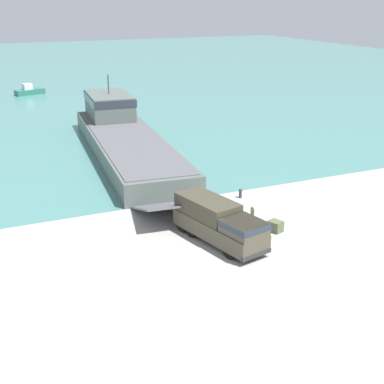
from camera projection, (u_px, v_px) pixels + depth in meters
ground_plane at (191, 221)px, 43.41m from camera, size 240.00×240.00×0.00m
water_surface at (27, 74)px, 124.44m from camera, size 240.00×180.00×0.01m
landing_craft at (123, 134)px, 62.74m from camera, size 10.52×38.51×7.69m
military_truck at (219, 222)px, 39.19m from camera, size 4.36×8.58×3.00m
soldier_on_ramp at (252, 214)px, 42.13m from camera, size 0.40×0.50×1.69m
moored_boat_a at (29, 91)px, 98.33m from camera, size 5.58×3.24×2.04m
mooring_bollard at (240, 193)px, 48.16m from camera, size 0.32×0.32×0.88m
cargo_crate at (275, 226)px, 41.32m from camera, size 1.17×1.27×0.86m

